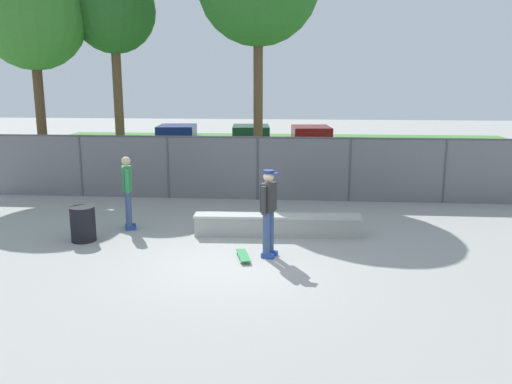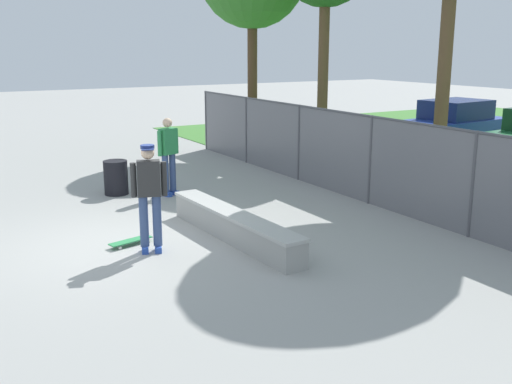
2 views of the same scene
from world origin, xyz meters
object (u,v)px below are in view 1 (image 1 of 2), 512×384
(skateboard, at_px, (243,255))
(tree_near_right, at_px, (114,13))
(skateboarder, at_px, (269,209))
(bystander, at_px, (128,189))
(car_blue, at_px, (177,144))
(car_green, at_px, (251,144))
(trash_bin, at_px, (83,224))
(tree_near_left, at_px, (32,18))
(concrete_ledge, at_px, (277,225))
(car_red, at_px, (311,145))

(skateboard, height_order, tree_near_right, tree_near_right)
(skateboarder, height_order, bystander, skateboarder)
(skateboarder, distance_m, skateboard, 1.10)
(car_blue, relative_size, car_green, 1.00)
(car_blue, xyz_separation_m, trash_bin, (0.59, -11.82, -0.44))
(tree_near_left, xyz_separation_m, car_green, (6.53, 6.08, -4.78))
(concrete_ledge, xyz_separation_m, bystander, (-3.70, 0.26, 0.75))
(skateboard, xyz_separation_m, bystander, (-3.07, 1.98, 0.94))
(tree_near_left, bearing_deg, tree_near_right, 27.05)
(car_green, relative_size, bystander, 2.39)
(bystander, bearing_deg, skateboard, -32.78)
(car_red, distance_m, bystander, 11.67)
(skateboarder, relative_size, tree_near_right, 0.25)
(car_red, bearing_deg, bystander, -113.66)
(skateboard, height_order, car_green, car_green)
(skateboard, bearing_deg, bystander, 147.22)
(concrete_ledge, relative_size, tree_near_left, 0.54)
(concrete_ledge, bearing_deg, tree_near_left, 148.37)
(bystander, relative_size, trash_bin, 2.26)
(bystander, bearing_deg, tree_near_left, 133.22)
(skateboard, xyz_separation_m, tree_near_right, (-5.29, 7.95, 5.79))
(car_red, bearing_deg, tree_near_right, -145.65)
(car_green, bearing_deg, trash_bin, -102.95)
(tree_near_right, bearing_deg, skateboard, -56.38)
(car_blue, bearing_deg, concrete_ledge, -65.53)
(skateboarder, distance_m, trash_bin, 4.41)
(concrete_ledge, relative_size, trash_bin, 4.93)
(car_green, xyz_separation_m, trash_bin, (-2.74, -11.93, -0.44))
(skateboard, bearing_deg, trash_bin, 166.31)
(concrete_ledge, relative_size, car_red, 0.91)
(tree_near_left, distance_m, trash_bin, 8.70)
(tree_near_right, distance_m, car_green, 8.20)
(car_red, bearing_deg, concrete_ledge, -95.13)
(tree_near_left, distance_m, car_blue, 8.28)
(car_green, bearing_deg, car_red, -4.10)
(tree_near_left, relative_size, car_green, 1.69)
(concrete_ledge, bearing_deg, car_blue, 114.47)
(tree_near_left, bearing_deg, bystander, -46.78)
(skateboard, bearing_deg, car_green, 94.69)
(car_green, relative_size, trash_bin, 5.42)
(tree_near_right, bearing_deg, car_red, 34.35)
(skateboarder, distance_m, tree_near_left, 11.39)
(tree_near_right, height_order, trash_bin, tree_near_right)
(skateboard, relative_size, bystander, 0.45)
(concrete_ledge, height_order, car_blue, car_blue)
(concrete_ledge, xyz_separation_m, skateboard, (-0.63, -1.72, -0.19))
(car_green, bearing_deg, concrete_ledge, -81.39)
(concrete_ledge, xyz_separation_m, tree_near_right, (-5.92, 6.23, 5.61))
(tree_near_right, relative_size, car_blue, 1.69)
(tree_near_right, relative_size, car_red, 1.69)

